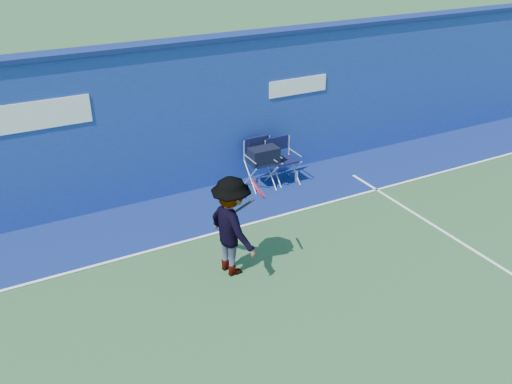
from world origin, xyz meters
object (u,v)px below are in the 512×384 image
directors_chair_left (263,167)px  tennis_player (232,226)px  water_bottle (296,176)px  directors_chair_right (282,170)px

directors_chair_left → tennis_player: 3.15m
water_bottle → tennis_player: tennis_player is taller
directors_chair_right → water_bottle: directors_chair_right is taller
tennis_player → water_bottle: bearing=41.3°
directors_chair_left → water_bottle: size_ratio=4.20×
directors_chair_left → directors_chair_right: bearing=-9.9°
directors_chair_left → directors_chair_right: 0.46m
directors_chair_left → tennis_player: bearing=-127.4°
directors_chair_right → tennis_player: 3.40m
directors_chair_left → tennis_player: (-1.90, -2.48, 0.40)m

